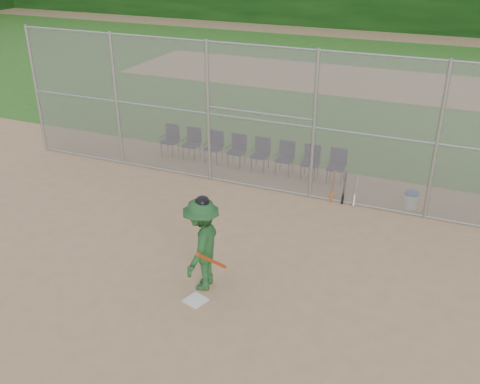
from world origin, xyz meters
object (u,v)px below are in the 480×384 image
at_px(water_cooler, 411,200).
at_px(chair_0, 170,141).
at_px(batter_at_plate, 202,244).
at_px(home_plate, 196,300).

xyz_separation_m(water_cooler, chair_0, (-7.61, 0.82, 0.25)).
bearing_deg(batter_at_plate, water_cooler, 55.99).
bearing_deg(chair_0, home_plate, -56.91).
relative_size(home_plate, chair_0, 0.41).
bearing_deg(chair_0, batter_at_plate, -55.24).
distance_m(batter_at_plate, water_cooler, 6.25).
xyz_separation_m(batter_at_plate, water_cooler, (3.47, 5.14, -0.76)).
relative_size(water_cooler, chair_0, 0.48).
xyz_separation_m(home_plate, batter_at_plate, (-0.07, 0.50, 0.98)).
relative_size(home_plate, water_cooler, 0.84).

